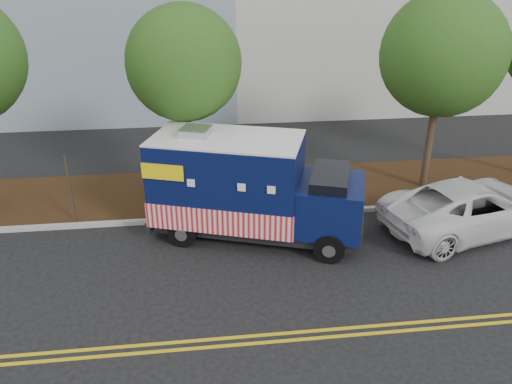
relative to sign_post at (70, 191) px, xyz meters
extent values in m
plane|color=black|center=(4.29, -1.67, -1.20)|extent=(120.00, 120.00, 0.00)
cube|color=#9E9E99|center=(4.29, -0.27, -1.12)|extent=(120.00, 0.18, 0.15)
cube|color=black|center=(4.29, 1.83, -1.12)|extent=(120.00, 4.00, 0.15)
cube|color=gold|center=(4.29, -6.12, -1.19)|extent=(120.00, 0.10, 0.01)
cube|color=gold|center=(4.29, -6.37, -1.19)|extent=(120.00, 0.10, 0.01)
cylinder|color=#38281C|center=(3.84, 1.27, 0.80)|extent=(0.26, 0.26, 4.00)
sphere|color=#214D15|center=(3.84, 1.27, 3.74)|extent=(3.75, 3.75, 3.75)
cylinder|color=#38281C|center=(12.57, 1.24, 0.79)|extent=(0.26, 0.26, 3.98)
sphere|color=#214D15|center=(12.57, 1.24, 3.84)|extent=(4.25, 4.25, 4.25)
cube|color=#473828|center=(0.00, 0.00, 0.00)|extent=(0.06, 0.06, 2.40)
cube|color=black|center=(5.91, -1.47, -0.76)|extent=(6.23, 3.79, 0.29)
cube|color=#091240|center=(5.01, -1.16, 0.70)|extent=(4.97, 3.71, 2.53)
cube|color=red|center=(5.01, -1.16, -0.20)|extent=(5.03, 3.79, 0.79)
cube|color=white|center=(5.01, -1.16, 1.98)|extent=(4.97, 3.71, 0.06)
cube|color=#B7B7BA|center=(4.11, -0.86, 2.12)|extent=(1.07, 1.07, 0.23)
cube|color=#091240|center=(8.00, -2.18, 0.12)|extent=(2.52, 2.75, 1.47)
cube|color=black|center=(7.95, -2.16, 0.82)|extent=(1.66, 2.28, 0.68)
cube|color=black|center=(8.92, -2.49, -0.38)|extent=(0.76, 2.02, 0.32)
cube|color=black|center=(2.86, -0.44, -0.73)|extent=(0.94, 2.31, 0.29)
cube|color=#B7B7BA|center=(2.89, -0.45, 0.75)|extent=(0.65, 1.81, 2.00)
cube|color=#B7B7BA|center=(5.71, -0.08, 0.75)|extent=(1.81, 0.65, 1.16)
cube|color=yellow|center=(3.11, -1.84, 1.28)|extent=(1.20, 0.43, 0.47)
cube|color=yellow|center=(3.91, 0.53, 1.28)|extent=(1.20, 0.43, 0.47)
cylinder|color=black|center=(7.76, -3.23, -0.76)|extent=(0.93, 0.56, 0.88)
cylinder|color=black|center=(8.45, -1.19, -0.76)|extent=(0.93, 0.56, 0.88)
cylinder|color=black|center=(3.57, -1.81, -0.76)|extent=(0.93, 0.56, 0.88)
cylinder|color=black|center=(4.26, 0.23, -0.76)|extent=(0.93, 0.56, 0.88)
imported|color=silver|center=(12.70, -1.89, -0.39)|extent=(6.32, 4.06, 1.62)
camera|label=1|loc=(4.19, -15.16, 6.78)|focal=35.00mm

